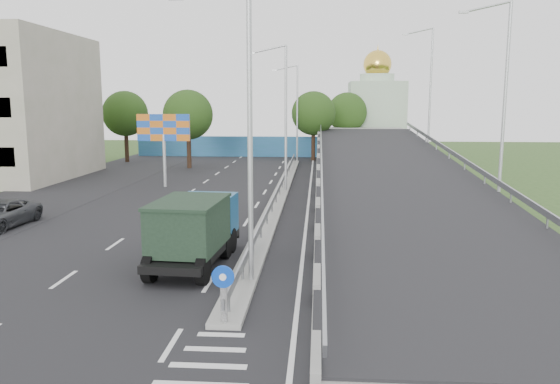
# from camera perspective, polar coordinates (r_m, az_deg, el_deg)

# --- Properties ---
(ground) EXTENTS (160.00, 160.00, 0.00)m
(ground) POSITION_cam_1_polar(r_m,az_deg,el_deg) (14.04, -7.44, -17.51)
(ground) COLOR #2D4C1E
(ground) RESTS_ON ground
(road_surface) EXTENTS (26.00, 90.00, 0.04)m
(road_surface) POSITION_cam_1_polar(r_m,az_deg,el_deg) (33.36, -5.69, -1.67)
(road_surface) COLOR black
(road_surface) RESTS_ON ground
(parking_strip) EXTENTS (8.00, 90.00, 0.05)m
(parking_strip) POSITION_cam_1_polar(r_m,az_deg,el_deg) (37.78, -25.52, -1.25)
(parking_strip) COLOR black
(parking_strip) RESTS_ON ground
(median) EXTENTS (1.00, 44.00, 0.20)m
(median) POSITION_cam_1_polar(r_m,az_deg,el_deg) (36.89, -0.05, -0.41)
(median) COLOR gray
(median) RESTS_ON ground
(overpass_ramp) EXTENTS (10.00, 50.00, 3.50)m
(overpass_ramp) POSITION_cam_1_polar(r_m,az_deg,el_deg) (36.88, 11.66, 1.99)
(overpass_ramp) COLOR gray
(overpass_ramp) RESTS_ON ground
(median_guardrail) EXTENTS (0.09, 44.00, 0.71)m
(median_guardrail) POSITION_cam_1_polar(r_m,az_deg,el_deg) (36.79, -0.05, 0.59)
(median_guardrail) COLOR gray
(median_guardrail) RESTS_ON median
(sign_bollard) EXTENTS (0.64, 0.23, 1.67)m
(sign_bollard) POSITION_cam_1_polar(r_m,az_deg,el_deg) (15.60, -5.91, -10.55)
(sign_bollard) COLOR black
(sign_bollard) RESTS_ON median
(lamp_post_near) EXTENTS (2.74, 0.18, 10.08)m
(lamp_post_near) POSITION_cam_1_polar(r_m,az_deg,el_deg) (18.45, -3.76, 7.70)
(lamp_post_near) COLOR #B2B5B7
(lamp_post_near) RESTS_ON median
(lamp_post_mid) EXTENTS (2.74, 0.18, 10.08)m
(lamp_post_mid) POSITION_cam_1_polar(r_m,az_deg,el_deg) (38.36, 0.33, 8.53)
(lamp_post_mid) COLOR #B2B5B7
(lamp_post_mid) RESTS_ON median
(lamp_post_far) EXTENTS (2.74, 0.18, 10.08)m
(lamp_post_far) POSITION_cam_1_polar(r_m,az_deg,el_deg) (58.33, 1.63, 8.78)
(lamp_post_far) COLOR #B2B5B7
(lamp_post_far) RESTS_ON median
(blue_wall) EXTENTS (30.00, 0.50, 2.40)m
(blue_wall) POSITION_cam_1_polar(r_m,az_deg,el_deg) (64.81, -1.81, 4.75)
(blue_wall) COLOR #246685
(blue_wall) RESTS_ON ground
(church) EXTENTS (7.00, 7.00, 13.80)m
(church) POSITION_cam_1_polar(r_m,az_deg,el_deg) (72.65, 10.01, 8.35)
(church) COLOR #B2CCAD
(church) RESTS_ON ground
(billboard) EXTENTS (4.00, 0.24, 5.50)m
(billboard) POSITION_cam_1_polar(r_m,az_deg,el_deg) (41.96, -12.07, 6.17)
(billboard) COLOR #B2B5B7
(billboard) RESTS_ON ground
(tree_left_mid) EXTENTS (4.80, 4.80, 7.60)m
(tree_left_mid) POSITION_cam_1_polar(r_m,az_deg,el_deg) (53.78, -9.59, 7.95)
(tree_left_mid) COLOR black
(tree_left_mid) RESTS_ON ground
(tree_median_far) EXTENTS (4.80, 4.80, 7.60)m
(tree_median_far) POSITION_cam_1_polar(r_m,az_deg,el_deg) (60.28, 3.52, 8.19)
(tree_median_far) COLOR black
(tree_median_far) RESTS_ON ground
(tree_left_far) EXTENTS (4.80, 4.80, 7.60)m
(tree_left_far) POSITION_cam_1_polar(r_m,az_deg,el_deg) (60.88, -15.88, 7.87)
(tree_left_far) COLOR black
(tree_left_far) RESTS_ON ground
(tree_ramp_far) EXTENTS (4.80, 4.80, 7.60)m
(tree_ramp_far) POSITION_cam_1_polar(r_m,az_deg,el_deg) (67.36, 7.02, 8.25)
(tree_ramp_far) COLOR black
(tree_ramp_far) RESTS_ON ground
(dump_truck) EXTENTS (2.69, 6.30, 2.72)m
(dump_truck) POSITION_cam_1_polar(r_m,az_deg,el_deg) (21.68, -8.84, -3.64)
(dump_truck) COLOR black
(dump_truck) RESTS_ON ground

